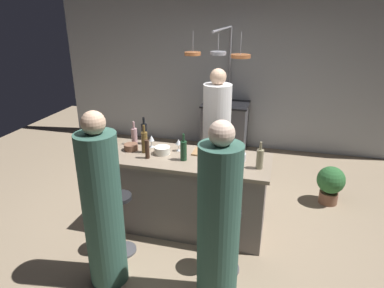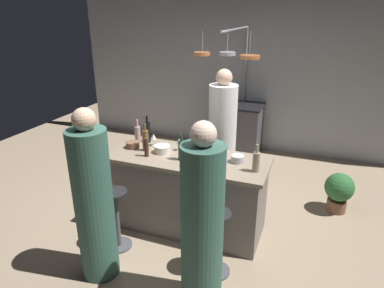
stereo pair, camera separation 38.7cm
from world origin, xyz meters
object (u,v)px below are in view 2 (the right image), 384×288
(wine_bottle_green, at_px, (181,150))
(wine_glass_near_left_guest, at_px, (154,137))
(cutting_board, at_px, (207,153))
(mixing_bowl_wooden, at_px, (133,145))
(wine_bottle_white, at_px, (256,161))
(wine_bottle_amber, at_px, (145,140))
(wine_bottle_dark, at_px, (147,132))
(mixing_bowl_ceramic, at_px, (162,149))
(bar_stool_right, at_px, (217,240))
(chef, at_px, (222,140))
(guest_left, at_px, (94,203))
(wine_glass_near_right_guest, at_px, (206,161))
(wine_glass_by_chef, at_px, (179,142))
(mixing_bowl_steel, at_px, (238,159))
(stove_range, at_px, (239,129))
(potted_plant, at_px, (339,190))
(bar_stool_left, at_px, (117,217))
(wine_bottle_rose, at_px, (138,134))
(pepper_mill, at_px, (146,147))
(guest_right, at_px, (202,226))

(wine_bottle_green, bearing_deg, wine_glass_near_left_guest, 150.82)
(cutting_board, distance_m, mixing_bowl_wooden, 0.89)
(wine_bottle_white, height_order, wine_bottle_amber, wine_bottle_amber)
(wine_bottle_dark, distance_m, wine_bottle_amber, 0.27)
(wine_bottle_white, relative_size, mixing_bowl_ceramic, 1.63)
(cutting_board, bearing_deg, bar_stool_right, -64.50)
(chef, bearing_deg, wine_bottle_dark, -140.10)
(mixing_bowl_wooden, bearing_deg, guest_left, -79.69)
(wine_glass_near_right_guest, bearing_deg, wine_glass_by_chef, 139.45)
(wine_bottle_dark, relative_size, mixing_bowl_steel, 2.36)
(stove_range, xyz_separation_m, wine_bottle_amber, (-0.52, -2.44, 0.58))
(wine_glass_near_left_guest, bearing_deg, bar_stool_right, -37.24)
(potted_plant, bearing_deg, bar_stool_left, -143.89)
(wine_bottle_rose, distance_m, wine_glass_near_left_guest, 0.23)
(wine_bottle_amber, bearing_deg, mixing_bowl_wooden, 173.32)
(pepper_mill, distance_m, wine_bottle_green, 0.40)
(wine_bottle_amber, xyz_separation_m, wine_glass_by_chef, (0.36, 0.14, -0.02))
(stove_range, bearing_deg, pepper_mill, -99.39)
(bar_stool_left, height_order, wine_bottle_white, wine_bottle_white)
(bar_stool_right, relative_size, wine_bottle_white, 2.35)
(wine_glass_by_chef, distance_m, wine_glass_near_right_guest, 0.61)
(pepper_mill, distance_m, mixing_bowl_ceramic, 0.21)
(bar_stool_right, bearing_deg, wine_bottle_green, 137.27)
(wine_bottle_white, height_order, wine_bottle_rose, wine_bottle_white)
(wine_bottle_amber, relative_size, mixing_bowl_wooden, 2.03)
(mixing_bowl_ceramic, bearing_deg, chef, 62.83)
(mixing_bowl_steel, bearing_deg, wine_bottle_rose, 173.92)
(wine_bottle_dark, distance_m, wine_bottle_rose, 0.12)
(bar_stool_left, distance_m, cutting_board, 1.20)
(wine_bottle_amber, height_order, wine_glass_by_chef, wine_bottle_amber)
(stove_range, distance_m, cutting_board, 2.34)
(wine_glass_by_chef, xyz_separation_m, wine_glass_near_left_guest, (-0.34, 0.03, 0.00))
(wine_bottle_white, bearing_deg, wine_bottle_dark, 166.09)
(wine_bottle_amber, bearing_deg, wine_bottle_dark, 113.00)
(wine_bottle_amber, relative_size, wine_glass_near_right_guest, 2.24)
(mixing_bowl_ceramic, bearing_deg, pepper_mill, -126.37)
(wine_bottle_green, bearing_deg, wine_bottle_amber, 169.00)
(stove_range, bearing_deg, mixing_bowl_steel, -76.96)
(wine_glass_near_right_guest, height_order, mixing_bowl_steel, wine_glass_near_right_guest)
(wine_bottle_white, distance_m, wine_bottle_rose, 1.53)
(guest_right, relative_size, guest_left, 1.00)
(stove_range, height_order, wine_bottle_rose, wine_bottle_rose)
(cutting_board, relative_size, wine_glass_by_chef, 2.19)
(stove_range, xyz_separation_m, bar_stool_right, (0.55, -3.07, -0.07))
(wine_bottle_green, bearing_deg, bar_stool_right, -42.73)
(chef, bearing_deg, pepper_mill, -118.69)
(wine_bottle_amber, relative_size, wine_bottle_green, 1.09)
(guest_right, height_order, cutting_board, guest_right)
(wine_bottle_rose, bearing_deg, pepper_mill, -48.73)
(guest_left, bearing_deg, wine_bottle_dark, 95.13)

